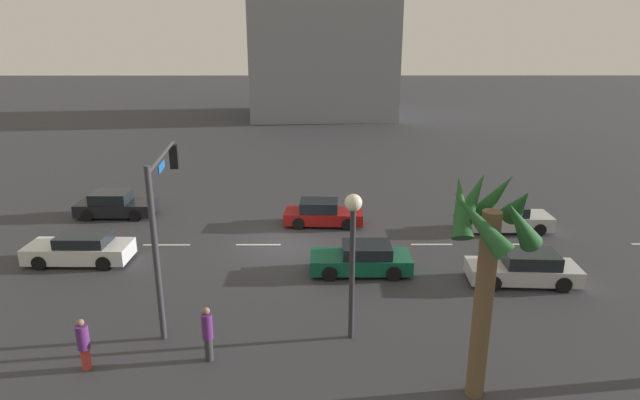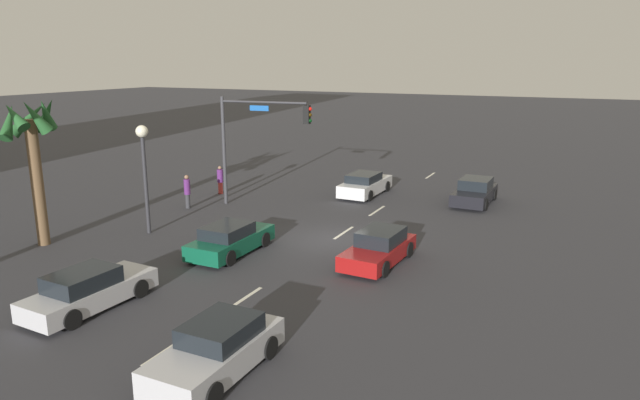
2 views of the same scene
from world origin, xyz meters
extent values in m
plane|color=#333338|center=(0.00, 0.00, 0.00)|extent=(220.00, 220.00, 0.00)
cube|color=silver|center=(-11.12, 0.00, 0.01)|extent=(2.28, 0.14, 0.01)
cube|color=silver|center=(-7.25, 0.00, 0.01)|extent=(2.02, 0.14, 0.01)
cube|color=silver|center=(1.19, 0.00, 0.01)|extent=(2.17, 0.14, 0.01)
cube|color=silver|center=(5.67, 0.00, 0.01)|extent=(2.28, 0.14, 0.01)
cube|color=black|center=(9.60, -4.36, 0.50)|extent=(4.23, 1.88, 0.68)
cube|color=black|center=(9.85, -4.36, 1.12)|extent=(2.04, 1.63, 0.57)
cylinder|color=black|center=(8.29, -5.21, 0.32)|extent=(0.64, 0.23, 0.64)
cylinder|color=black|center=(8.31, -3.48, 0.32)|extent=(0.64, 0.23, 0.64)
cylinder|color=black|center=(10.90, -5.24, 0.32)|extent=(0.64, 0.23, 0.64)
cylinder|color=black|center=(10.92, -3.50, 0.32)|extent=(0.64, 0.23, 0.64)
cube|color=silver|center=(8.97, 1.99, 0.52)|extent=(4.55, 1.85, 0.71)
cube|color=black|center=(8.70, 1.99, 1.11)|extent=(2.20, 1.60, 0.47)
cylinder|color=black|center=(10.39, 2.80, 0.32)|extent=(0.64, 0.23, 0.64)
cylinder|color=black|center=(10.36, 1.12, 0.32)|extent=(0.64, 0.23, 0.64)
cylinder|color=black|center=(7.59, 2.85, 0.32)|extent=(0.64, 0.23, 0.64)
cylinder|color=black|center=(7.56, 1.17, 0.32)|extent=(0.64, 0.23, 0.64)
cube|color=#B7B7BC|center=(-11.68, -1.99, 0.52)|extent=(4.13, 1.77, 0.72)
cube|color=black|center=(-11.44, -1.99, 1.13)|extent=(1.99, 1.54, 0.50)
cylinder|color=black|center=(-12.96, -2.80, 0.32)|extent=(0.64, 0.23, 0.64)
cylinder|color=black|center=(-12.95, -1.16, 0.32)|extent=(0.64, 0.23, 0.64)
cylinder|color=black|center=(-10.42, -2.82, 0.32)|extent=(0.64, 0.23, 0.64)
cylinder|color=black|center=(-10.40, -1.19, 0.32)|extent=(0.64, 0.23, 0.64)
cube|color=#B7B7BC|center=(-10.10, 4.14, 0.48)|extent=(4.51, 1.89, 0.64)
cube|color=black|center=(-10.37, 4.15, 1.07)|extent=(2.20, 1.57, 0.55)
cylinder|color=black|center=(-8.69, 4.84, 0.32)|extent=(0.65, 0.25, 0.64)
cylinder|color=black|center=(-8.77, 3.29, 0.32)|extent=(0.65, 0.25, 0.64)
cylinder|color=black|center=(-11.43, 4.99, 0.32)|extent=(0.65, 0.25, 0.64)
cylinder|color=black|center=(-11.51, 3.44, 0.32)|extent=(0.65, 0.25, 0.64)
cube|color=maroon|center=(-2.02, -2.88, 0.47)|extent=(4.24, 1.92, 0.62)
cube|color=black|center=(-1.77, -2.89, 1.06)|extent=(2.07, 1.59, 0.57)
cylinder|color=black|center=(-3.35, -3.60, 0.32)|extent=(0.65, 0.25, 0.64)
cylinder|color=black|center=(-3.26, -2.02, 0.32)|extent=(0.65, 0.25, 0.64)
cylinder|color=black|center=(-0.77, -3.74, 0.32)|extent=(0.65, 0.25, 0.64)
cylinder|color=black|center=(-0.69, -2.16, 0.32)|extent=(0.65, 0.25, 0.64)
cube|color=#0F5138|center=(-3.52, 3.12, 0.48)|extent=(4.29, 1.74, 0.64)
cube|color=black|center=(-3.77, 3.12, 1.05)|extent=(2.06, 1.53, 0.49)
cylinder|color=black|center=(-2.19, 3.93, 0.32)|extent=(0.64, 0.22, 0.64)
cylinder|color=black|center=(-2.19, 2.30, 0.32)|extent=(0.64, 0.22, 0.64)
cylinder|color=black|center=(-4.85, 3.93, 0.32)|extent=(0.64, 0.22, 0.64)
cylinder|color=black|center=(-4.85, 2.30, 0.32)|extent=(0.64, 0.22, 0.64)
cylinder|color=#38383D|center=(3.50, 8.28, 2.99)|extent=(0.20, 0.20, 5.98)
cylinder|color=#38383D|center=(3.76, 5.82, 5.73)|extent=(0.63, 4.92, 0.12)
cube|color=black|center=(4.01, 3.37, 5.16)|extent=(0.35, 0.35, 0.95)
sphere|color=red|center=(4.03, 3.19, 5.45)|extent=(0.20, 0.20, 0.20)
sphere|color=#392605|center=(4.03, 3.19, 5.15)|extent=(0.20, 0.20, 0.20)
sphere|color=black|center=(4.03, 3.19, 4.85)|extent=(0.20, 0.20, 0.20)
cube|color=#1959B2|center=(3.73, 6.07, 5.41)|extent=(0.15, 1.10, 0.28)
cylinder|color=#2D2D33|center=(-2.81, 8.24, 2.25)|extent=(0.18, 0.18, 4.50)
sphere|color=#F2EACC|center=(-2.81, 8.24, 4.78)|extent=(0.56, 0.56, 0.56)
cylinder|color=#BF3833|center=(5.38, 9.98, 0.36)|extent=(0.31, 0.31, 0.71)
cylinder|color=#59266B|center=(5.38, 9.98, 1.10)|extent=(0.41, 0.41, 0.78)
sphere|color=#8C664C|center=(5.38, 9.98, 1.60)|extent=(0.21, 0.21, 0.21)
cylinder|color=#333338|center=(1.72, 9.55, 0.39)|extent=(0.34, 0.34, 0.77)
cylinder|color=#59266B|center=(1.72, 9.55, 1.20)|extent=(0.45, 0.45, 0.84)
sphere|color=#8C664C|center=(1.72, 9.55, 1.73)|extent=(0.23, 0.23, 0.23)
cylinder|color=brown|center=(-6.15, 11.22, 2.75)|extent=(0.51, 0.51, 5.49)
cone|color=#235628|center=(-5.33, 11.20, 5.61)|extent=(0.60, 1.41, 1.67)
cone|color=#235628|center=(-5.59, 11.98, 5.46)|extent=(1.75, 1.50, 1.68)
cone|color=#235628|center=(-6.61, 11.92, 5.41)|extent=(1.57, 1.30, 1.62)
cone|color=#235628|center=(-6.81, 11.22, 5.68)|extent=(0.57, 1.35, 1.31)
cone|color=#235628|center=(-6.40, 10.52, 5.66)|extent=(1.39, 0.96, 1.56)
cone|color=#235628|center=(-5.81, 10.62, 5.70)|extent=(1.29, 1.06, 1.48)
cube|color=gray|center=(-2.12, -43.51, 10.32)|extent=(17.85, 15.59, 20.63)
camera|label=1|loc=(-1.69, 24.00, 9.81)|focal=29.82mm
camera|label=2|loc=(-22.64, -10.28, 7.95)|focal=32.34mm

